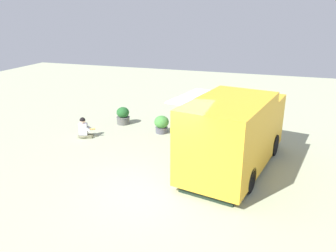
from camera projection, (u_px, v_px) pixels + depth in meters
The scene contains 5 objects.
ground_plane at pixel (162, 187), 9.87m from camera, with size 40.00×40.00×0.00m, color #A6AD8C.
food_truck at pixel (235, 134), 10.73m from camera, with size 5.46×3.45×2.47m.
person_customer at pixel (84, 129), 13.63m from camera, with size 0.56×0.78×0.86m.
planter_flowering_far at pixel (162, 124), 14.13m from camera, with size 0.63×0.63×0.76m.
planter_flowering_side at pixel (123, 116), 15.26m from camera, with size 0.62×0.62×0.80m.
Camera 1 is at (8.22, 2.90, 4.97)m, focal length 35.28 mm.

